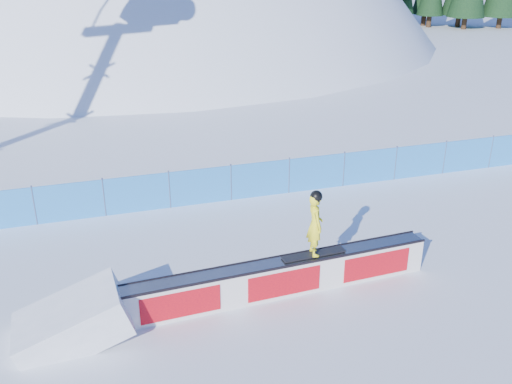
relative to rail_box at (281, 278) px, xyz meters
name	(u,v)px	position (x,y,z in m)	size (l,w,h in m)	color
ground	(313,262)	(1.33, 1.17, -0.45)	(160.00, 160.00, 0.00)	white
snow_hill	(149,217)	(1.33, 43.17, -18.45)	(64.00, 64.00, 64.00)	white
safety_fence	(260,179)	(1.33, 5.67, 0.16)	(22.05, 0.05, 1.30)	#2A81D7
rail_box	(281,278)	(0.00, 0.00, 0.00)	(7.57, 0.88, 0.91)	silver
snow_ramp	(75,336)	(-4.72, -0.22, -0.45)	(2.27, 1.51, 0.85)	white
snowboarder	(315,224)	(0.84, 0.04, 1.27)	(1.59, 0.58, 1.65)	black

